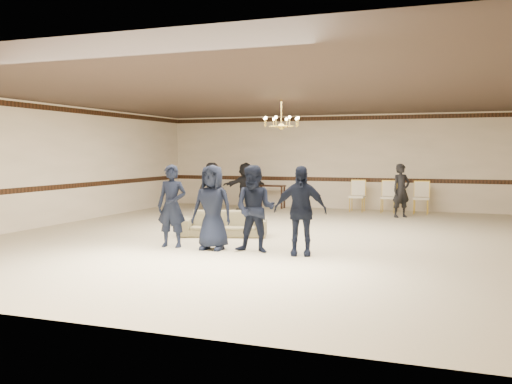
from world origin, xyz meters
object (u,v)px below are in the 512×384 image
boy_d (300,211)px  adult_mid (245,186)px  chandelier (281,113)px  adult_left (212,187)px  boy_a (172,206)px  boy_b (212,207)px  adult_right (401,191)px  settee (224,224)px  console_table (271,196)px  banquet_chair_right (421,198)px  banquet_chair_left (357,196)px  banquet_chair_mid (388,197)px  boy_c (255,209)px

boy_d → adult_mid: bearing=105.5°
chandelier → adult_left: 5.54m
boy_a → boy_b: 0.90m
boy_d → adult_right: size_ratio=1.06×
adult_mid → chandelier: bearing=78.1°
settee → console_table: size_ratio=2.06×
adult_mid → adult_right: size_ratio=1.00×
settee → adult_mid: 5.92m
settee → adult_mid: bearing=89.4°
boy_a → adult_mid: size_ratio=1.06×
adult_mid → banquet_chair_right: adult_mid is taller
adult_mid → adult_right: (5.10, -0.40, 0.00)m
settee → adult_right: size_ratio=1.24×
chandelier → banquet_chair_right: chandelier is taller
boy_a → adult_mid: 7.54m
banquet_chair_left → chandelier: bearing=-98.5°
adult_right → adult_left: bearing=142.3°
boy_a → console_table: 8.42m
boy_a → adult_left: size_ratio=1.06×
chandelier → adult_mid: 5.56m
boy_a → adult_right: size_ratio=1.06×
chandelier → boy_d: 3.87m
boy_d → banquet_chair_right: size_ratio=1.67×
adult_left → banquet_chair_right: bearing=-168.8°
boy_a → banquet_chair_mid: size_ratio=1.67×
settee → adult_left: size_ratio=1.24×
settee → console_table: console_table is taller
console_table → adult_left: bearing=-126.7°
settee → banquet_chair_left: bearing=56.3°
banquet_chair_left → console_table: size_ratio=1.06×
boy_b → banquet_chair_right: boy_b is taller
chandelier → boy_c: size_ratio=0.56×
boy_a → boy_d: (2.70, 0.00, 0.00)m
adult_left → banquet_chair_mid: 5.69m
adult_left → boy_d: bearing=124.4°
boy_a → banquet_chair_mid: (3.32, 8.18, -0.34)m
chandelier → boy_c: chandelier is taller
boy_d → console_table: (-3.38, 8.38, -0.44)m
chandelier → adult_right: chandelier is taller
settee → banquet_chair_left: (1.94, 6.42, 0.22)m
adult_mid → boy_d: bearing=75.4°
boy_b → adult_right: 7.61m
settee → banquet_chair_left: 6.71m
boy_d → adult_right: bearing=68.3°
banquet_chair_right → banquet_chair_left: bearing=178.3°
boy_d → banquet_chair_mid: boy_d is taller
chandelier → adult_right: bearing=58.6°
settee → console_table: (-1.06, 6.62, 0.11)m
boy_b → banquet_chair_left: (1.42, 8.18, -0.34)m
adult_right → banquet_chair_left: bearing=102.0°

